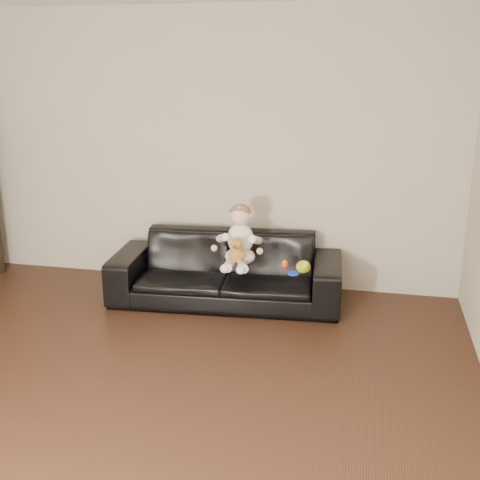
% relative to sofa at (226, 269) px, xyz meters
% --- Properties ---
extents(floor, '(5.50, 5.50, 0.00)m').
position_rel_sofa_xyz_m(floor, '(-0.41, -2.25, -0.30)').
color(floor, '#371F13').
rests_on(floor, ground).
extents(wall_back, '(5.00, 0.00, 5.00)m').
position_rel_sofa_xyz_m(wall_back, '(-0.41, 0.50, 1.00)').
color(wall_back, '#B9AF9B').
rests_on(wall_back, ground).
extents(sofa, '(2.11, 0.95, 0.60)m').
position_rel_sofa_xyz_m(sofa, '(0.00, 0.00, 0.00)').
color(sofa, black).
rests_on(sofa, floor).
extents(baby, '(0.39, 0.47, 0.54)m').
position_rel_sofa_xyz_m(baby, '(0.15, -0.11, 0.33)').
color(baby, silver).
rests_on(baby, sofa).
extents(teddy_bear, '(0.13, 0.13, 0.23)m').
position_rel_sofa_xyz_m(teddy_bear, '(0.16, -0.28, 0.27)').
color(teddy_bear, '#A6722F').
rests_on(teddy_bear, sofa).
extents(toy_green, '(0.16, 0.18, 0.10)m').
position_rel_sofa_xyz_m(toy_green, '(0.72, -0.20, 0.15)').
color(toy_green, '#BCCC18').
rests_on(toy_green, sofa).
extents(toy_rattle, '(0.09, 0.09, 0.07)m').
position_rel_sofa_xyz_m(toy_rattle, '(0.55, -0.14, 0.13)').
color(toy_rattle, red).
rests_on(toy_rattle, sofa).
extents(toy_blue_disc, '(0.10, 0.10, 0.01)m').
position_rel_sofa_xyz_m(toy_blue_disc, '(0.64, -0.25, 0.10)').
color(toy_blue_disc, blue).
rests_on(toy_blue_disc, sofa).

